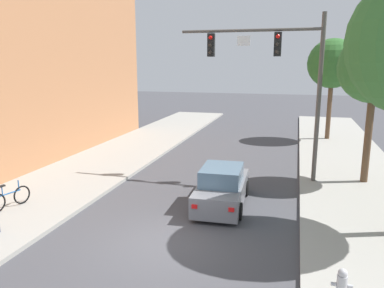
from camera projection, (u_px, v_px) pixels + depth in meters
name	position (u px, v px, depth m)	size (l,w,h in m)	color
ground_plane	(167.00, 243.00, 11.80)	(120.00, 120.00, 0.00)	#424247
traffic_signal_mast	(279.00, 67.00, 16.96)	(6.42, 0.38, 7.50)	#514C47
car_lead_grey	(222.00, 188.00, 14.79)	(1.97, 4.30, 1.60)	slate
bicycle_leaning	(9.00, 198.00, 14.17)	(0.50, 1.73, 0.98)	black
fire_hydrant	(342.00, 283.00, 8.76)	(0.48, 0.24, 0.72)	#B2B2B7
street_tree_second	(375.00, 68.00, 16.37)	(3.17, 3.17, 6.78)	brown
street_tree_third	(333.00, 64.00, 26.27)	(3.44, 3.44, 7.06)	brown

